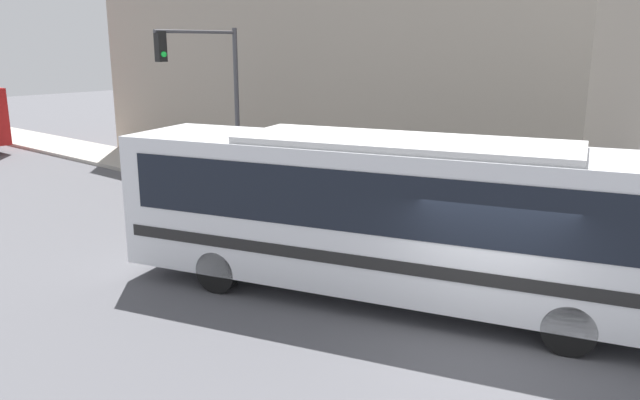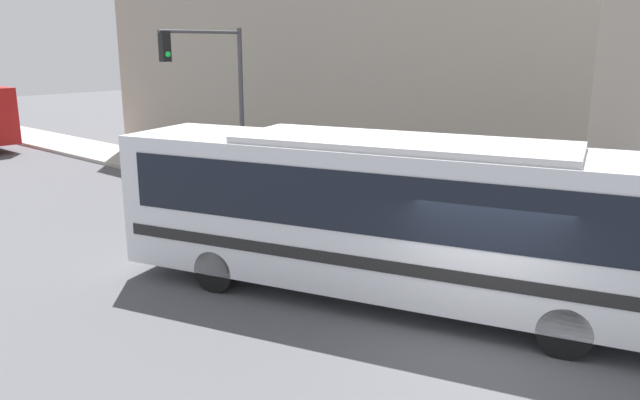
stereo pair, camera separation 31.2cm
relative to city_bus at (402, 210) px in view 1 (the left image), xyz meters
name	(u,v)px [view 1 (the left image)]	position (x,y,z in m)	size (l,w,h in m)	color
ground_plane	(483,347)	(-0.79, -2.26, -1.92)	(120.00, 120.00, 0.00)	#515156
sidewalk	(129,160)	(5.17, 17.74, -1.84)	(2.91, 70.00, 0.15)	#A8A399
building_facade	(329,35)	(9.62, 9.85, 3.53)	(6.00, 22.21, 10.89)	#9E9384
city_bus	(402,210)	(0.00, 0.00, 0.00)	(5.82, 12.06, 3.35)	silver
fire_hydrant	(452,221)	(4.31, 1.17, -1.38)	(0.21, 0.28, 0.77)	gold
traffic_light_pole	(211,82)	(3.36, 9.70, 1.99)	(3.28, 0.35, 5.49)	#47474C
parking_meter	(315,180)	(4.31, 6.04, -0.93)	(0.14, 0.14, 1.21)	#47474C
pedestrian_near_corner	(328,170)	(5.63, 6.58, -0.91)	(0.34, 0.34, 1.68)	slate
pedestrian_mid_block	(379,184)	(4.76, 3.88, -0.85)	(0.34, 0.34, 1.79)	slate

